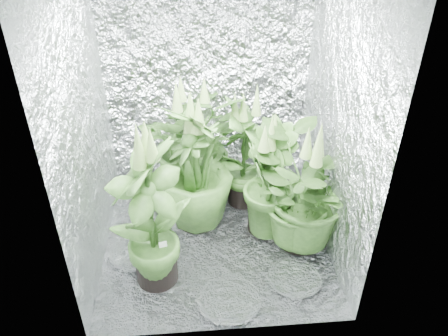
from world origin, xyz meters
TOP-DOWN VIEW (x-y plane):
  - ground at (0.00, 0.00)m, footprint 1.60×1.60m
  - walls at (0.00, 0.00)m, footprint 1.62×1.62m
  - plant_a at (-0.12, 0.62)m, footprint 0.95×0.95m
  - plant_b at (0.26, 0.44)m, footprint 0.61×0.61m
  - plant_c at (0.38, 0.08)m, footprint 0.54×0.54m
  - plant_d at (-0.12, 0.21)m, footprint 0.77×0.77m
  - plant_e at (0.60, -0.10)m, footprint 0.88×0.88m
  - plant_f at (-0.41, -0.36)m, footprint 0.70×0.70m
  - circulation_fan at (0.58, 0.37)m, footprint 0.19×0.35m
  - plant_label at (-0.35, -0.39)m, footprint 0.05×0.03m

SIDE VIEW (x-z plane):
  - ground at x=0.00m, z-range 0.00..0.00m
  - circulation_fan at x=0.58m, z-range -0.03..0.37m
  - plant_label at x=-0.35m, z-range 0.26..0.34m
  - plant_c at x=0.38m, z-range -0.04..0.89m
  - plant_e at x=0.60m, z-range -0.03..0.92m
  - plant_b at x=0.26m, z-range -0.04..0.94m
  - plant_d at x=-0.12m, z-range -0.05..1.03m
  - plant_a at x=-0.12m, z-range -0.03..1.01m
  - plant_f at x=-0.41m, z-range -0.04..1.12m
  - walls at x=0.00m, z-range 0.00..2.00m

